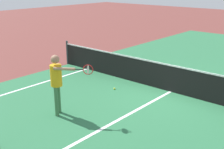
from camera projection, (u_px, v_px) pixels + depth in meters
ground_plane at (171, 92)px, 10.06m from camera, size 60.00×60.00×0.00m
court_surface_inbounds at (171, 92)px, 10.06m from camera, size 10.62×24.40×0.00m
line_center_service at (109, 125)px, 7.75m from camera, size 0.10×6.40×0.01m
net at (171, 78)px, 9.90m from camera, size 10.81×0.09×1.07m
player_near at (57, 78)px, 8.04m from camera, size 1.15×0.67×1.75m
tennis_ball_near_net at (115, 89)px, 10.23m from camera, size 0.07×0.07×0.07m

